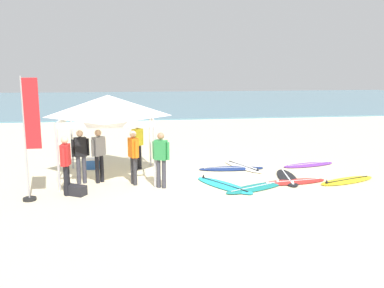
# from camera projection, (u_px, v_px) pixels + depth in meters

# --- Properties ---
(ground_plane) EXTENTS (80.00, 80.00, 0.00)m
(ground_plane) POSITION_uv_depth(u_px,v_px,m) (200.00, 182.00, 12.92)
(ground_plane) COLOR beige
(sea) EXTENTS (80.00, 36.00, 0.10)m
(sea) POSITION_uv_depth(u_px,v_px,m) (150.00, 101.00, 45.96)
(sea) COLOR #568499
(sea) RESTS_ON ground
(canopy_tent) EXTENTS (2.95, 2.95, 2.75)m
(canopy_tent) POSITION_uv_depth(u_px,v_px,m) (108.00, 106.00, 13.04)
(canopy_tent) COLOR #B7B7BC
(canopy_tent) RESTS_ON ground
(surfboard_red) EXTENTS (2.26, 0.83, 0.19)m
(surfboard_red) POSITION_uv_depth(u_px,v_px,m) (293.00, 182.00, 12.78)
(surfboard_red) COLOR red
(surfboard_red) RESTS_ON ground
(surfboard_teal) EXTENTS (2.29, 1.49, 0.19)m
(surfboard_teal) POSITION_uv_depth(u_px,v_px,m) (256.00, 187.00, 12.16)
(surfboard_teal) COLOR #19847F
(surfboard_teal) RESTS_ON ground
(surfboard_navy) EXTENTS (2.40, 0.75, 0.19)m
(surfboard_navy) POSITION_uv_depth(u_px,v_px,m) (231.00, 168.00, 14.50)
(surfboard_navy) COLOR navy
(surfboard_navy) RESTS_ON ground
(surfboard_purple) EXTENTS (2.23, 1.03, 0.19)m
(surfboard_purple) POSITION_uv_depth(u_px,v_px,m) (309.00, 165.00, 15.08)
(surfboard_purple) COLOR purple
(surfboard_purple) RESTS_ON ground
(surfboard_yellow) EXTENTS (2.26, 1.25, 0.19)m
(surfboard_yellow) POSITION_uv_depth(u_px,v_px,m) (347.00, 180.00, 12.92)
(surfboard_yellow) COLOR yellow
(surfboard_yellow) RESTS_ON ground
(surfboard_cyan) EXTENTS (1.76, 2.36, 0.19)m
(surfboard_cyan) POSITION_uv_depth(u_px,v_px,m) (224.00, 185.00, 12.40)
(surfboard_cyan) COLOR #23B2CC
(surfboard_cyan) RESTS_ON ground
(surfboard_black) EXTENTS (0.98, 2.25, 0.19)m
(surfboard_black) POSITION_uv_depth(u_px,v_px,m) (287.00, 178.00, 13.27)
(surfboard_black) COLOR black
(surfboard_black) RESTS_ON ground
(surfboard_white) EXTENTS (1.29, 2.15, 0.19)m
(surfboard_white) POSITION_uv_depth(u_px,v_px,m) (243.00, 166.00, 14.78)
(surfboard_white) COLOR white
(surfboard_white) RESTS_ON ground
(person_black) EXTENTS (0.53, 0.32, 1.71)m
(person_black) POSITION_uv_depth(u_px,v_px,m) (81.00, 153.00, 12.53)
(person_black) COLOR #383842
(person_black) RESTS_ON ground
(person_green) EXTENTS (0.50, 0.36, 1.71)m
(person_green) POSITION_uv_depth(u_px,v_px,m) (161.00, 156.00, 12.07)
(person_green) COLOR #383842
(person_green) RESTS_ON ground
(person_red) EXTENTS (0.25, 0.55, 1.71)m
(person_red) POSITION_uv_depth(u_px,v_px,m) (66.00, 161.00, 11.39)
(person_red) COLOR black
(person_red) RESTS_ON ground
(person_yellow) EXTENTS (0.43, 0.41, 1.71)m
(person_yellow) POSITION_uv_depth(u_px,v_px,m) (138.00, 142.00, 14.33)
(person_yellow) COLOR black
(person_yellow) RESTS_ON ground
(person_grey) EXTENTS (0.42, 0.41, 1.71)m
(person_grey) POSITION_uv_depth(u_px,v_px,m) (99.00, 152.00, 12.65)
(person_grey) COLOR black
(person_grey) RESTS_ON ground
(person_orange) EXTENTS (0.34, 0.51, 1.71)m
(person_orange) POSITION_uv_depth(u_px,v_px,m) (133.00, 154.00, 12.43)
(person_orange) COLOR #2D2D33
(person_orange) RESTS_ON ground
(banner_flag) EXTENTS (0.60, 0.36, 3.40)m
(banner_flag) POSITION_uv_depth(u_px,v_px,m) (30.00, 144.00, 10.80)
(banner_flag) COLOR #99999E
(banner_flag) RESTS_ON ground
(gear_bag_near_tent) EXTENTS (0.68, 0.58, 0.28)m
(gear_bag_near_tent) POSITION_uv_depth(u_px,v_px,m) (76.00, 190.00, 11.52)
(gear_bag_near_tent) COLOR #232328
(gear_bag_near_tent) RESTS_ON ground
(cooler_box) EXTENTS (0.50, 0.36, 0.39)m
(cooler_box) POSITION_uv_depth(u_px,v_px,m) (93.00, 163.00, 14.56)
(cooler_box) COLOR #2D60B7
(cooler_box) RESTS_ON ground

